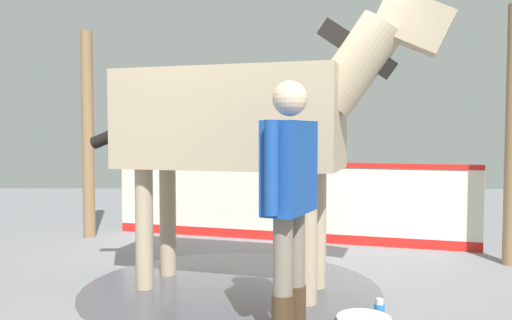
% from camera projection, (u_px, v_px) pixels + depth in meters
% --- Properties ---
extents(ground_plane, '(16.00, 16.00, 0.02)m').
position_uv_depth(ground_plane, '(251.00, 279.00, 5.03)').
color(ground_plane, gray).
extents(wet_patch, '(2.70, 2.70, 0.00)m').
position_uv_depth(wet_patch, '(231.00, 287.00, 4.73)').
color(wet_patch, '#4C4C54').
rests_on(wet_patch, ground).
extents(barrier_wall, '(1.37, 4.61, 1.03)m').
position_uv_depth(barrier_wall, '(286.00, 204.00, 6.77)').
color(barrier_wall, silver).
rests_on(barrier_wall, ground).
extents(roof_post_far, '(0.16, 0.16, 2.74)m').
position_uv_depth(roof_post_far, '(88.00, 135.00, 6.94)').
color(roof_post_far, olive).
rests_on(roof_post_far, ground).
extents(horse, '(1.36, 3.23, 2.57)m').
position_uv_depth(horse, '(244.00, 120.00, 4.61)').
color(horse, tan).
rests_on(horse, ground).
extents(handler, '(0.64, 0.41, 1.75)m').
position_uv_depth(handler, '(290.00, 191.00, 3.48)').
color(handler, '#47331E').
rests_on(handler, ground).
extents(bottle_spray, '(0.08, 0.08, 0.22)m').
position_uv_depth(bottle_spray, '(379.00, 315.00, 3.74)').
color(bottle_spray, blue).
rests_on(bottle_spray, ground).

